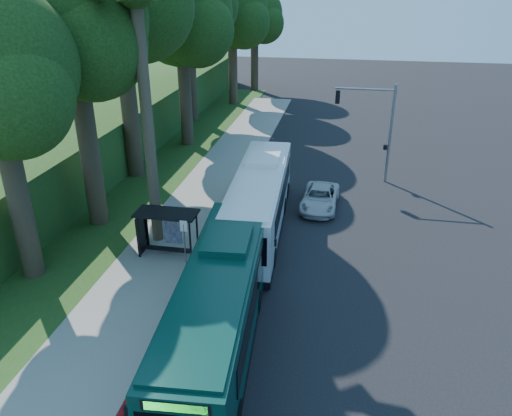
% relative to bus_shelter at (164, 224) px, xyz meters
% --- Properties ---
extents(ground, '(140.00, 140.00, 0.00)m').
position_rel_bus_shelter_xyz_m(ground, '(7.26, 2.86, -1.81)').
color(ground, black).
rests_on(ground, ground).
extents(sidewalk, '(4.50, 70.00, 0.12)m').
position_rel_bus_shelter_xyz_m(sidewalk, '(-0.04, 2.86, -1.75)').
color(sidewalk, gray).
rests_on(sidewalk, ground).
extents(red_curb, '(0.25, 30.00, 0.13)m').
position_rel_bus_shelter_xyz_m(red_curb, '(2.26, -1.14, -1.74)').
color(red_curb, maroon).
rests_on(red_curb, ground).
extents(grass_verge, '(8.00, 70.00, 0.06)m').
position_rel_bus_shelter_xyz_m(grass_verge, '(-5.74, 7.86, -1.78)').
color(grass_verge, '#234719').
rests_on(grass_verge, ground).
extents(bus_shelter, '(3.20, 1.51, 2.55)m').
position_rel_bus_shelter_xyz_m(bus_shelter, '(0.00, 0.00, 0.00)').
color(bus_shelter, black).
rests_on(bus_shelter, ground).
extents(stop_sign_pole, '(0.35, 0.06, 3.17)m').
position_rel_bus_shelter_xyz_m(stop_sign_pole, '(1.86, -2.14, 0.28)').
color(stop_sign_pole, gray).
rests_on(stop_sign_pole, ground).
extents(traffic_signal_pole, '(4.10, 0.30, 7.00)m').
position_rel_bus_shelter_xyz_m(traffic_signal_pole, '(11.04, 12.86, 2.62)').
color(traffic_signal_pole, gray).
rests_on(traffic_signal_pole, ground).
extents(palm_tree, '(4.20, 4.20, 14.40)m').
position_rel_bus_shelter_xyz_m(palm_tree, '(-0.94, 1.36, 10.57)').
color(palm_tree, '#4C3F2D').
rests_on(palm_tree, ground).
extents(hillside_backdrop, '(24.00, 60.00, 8.80)m').
position_rel_bus_shelter_xyz_m(hillside_backdrop, '(-19.04, 17.96, 0.63)').
color(hillside_backdrop, '#234719').
rests_on(hillside_backdrop, ground).
extents(tree_0, '(8.40, 8.00, 15.70)m').
position_rel_bus_shelter_xyz_m(tree_0, '(-5.14, 2.84, 9.40)').
color(tree_0, '#382B1E').
rests_on(tree_0, ground).
extents(tree_2, '(8.82, 8.40, 15.12)m').
position_rel_bus_shelter_xyz_m(tree_2, '(-4.64, 18.84, 8.67)').
color(tree_2, '#382B1E').
rests_on(tree_2, ground).
extents(tree_4, '(8.40, 8.00, 14.14)m').
position_rel_bus_shelter_xyz_m(tree_4, '(-4.14, 34.84, 7.92)').
color(tree_4, '#382B1E').
rests_on(tree_4, ground).
extents(tree_5, '(7.35, 7.00, 12.86)m').
position_rel_bus_shelter_xyz_m(tree_5, '(-3.16, 42.84, 7.16)').
color(tree_5, '#382B1E').
rests_on(tree_5, ground).
extents(white_bus, '(3.37, 12.85, 3.80)m').
position_rel_bus_shelter_xyz_m(white_bus, '(4.37, 3.89, 0.05)').
color(white_bus, white).
rests_on(white_bus, ground).
extents(teal_bus, '(3.61, 12.87, 3.79)m').
position_rel_bus_shelter_xyz_m(teal_bus, '(4.65, -6.34, 0.04)').
color(teal_bus, '#0A372D').
rests_on(teal_bus, ground).
extents(pickup, '(2.41, 4.88, 1.33)m').
position_rel_bus_shelter_xyz_m(pickup, '(7.68, 7.48, -1.14)').
color(pickup, silver).
rests_on(pickup, ground).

